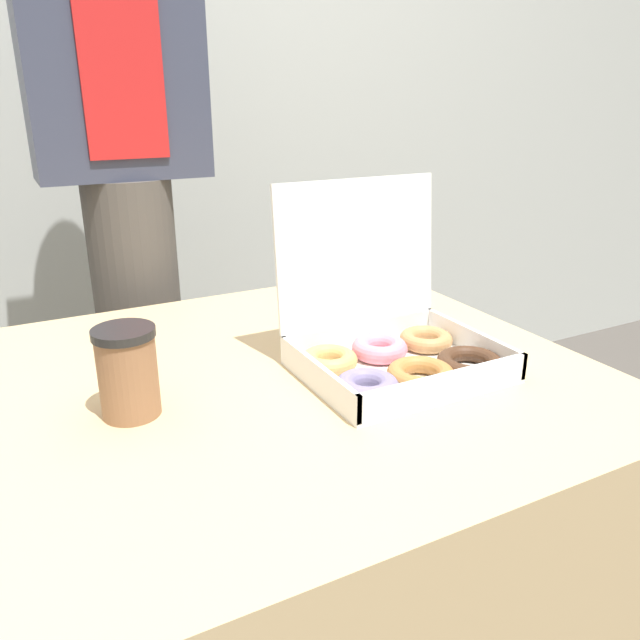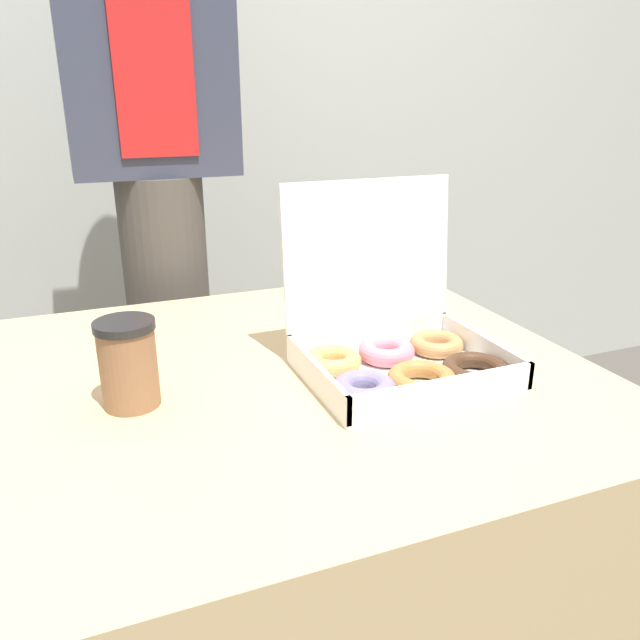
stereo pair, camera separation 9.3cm
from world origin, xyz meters
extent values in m
cube|color=#B2B7B2|center=(0.00, 1.18, 1.30)|extent=(10.00, 0.05, 2.60)
cube|color=tan|center=(0.00, 0.00, 0.37)|extent=(0.97, 0.88, 0.74)
cube|color=white|center=(0.16, -0.09, 0.74)|extent=(0.31, 0.25, 0.01)
cube|color=white|center=(0.01, -0.09, 0.76)|extent=(0.01, 0.25, 0.04)
cube|color=white|center=(0.31, -0.09, 0.76)|extent=(0.01, 0.25, 0.04)
cube|color=white|center=(0.16, -0.21, 0.76)|extent=(0.31, 0.01, 0.04)
cube|color=white|center=(0.16, 0.03, 0.76)|extent=(0.31, 0.01, 0.04)
cube|color=white|center=(0.16, 0.05, 0.91)|extent=(0.31, 0.03, 0.25)
torus|color=slate|center=(0.06, -0.15, 0.76)|extent=(0.13, 0.13, 0.03)
torus|color=tan|center=(0.06, -0.03, 0.76)|extent=(0.12, 0.12, 0.03)
torus|color=#A87038|center=(0.16, -0.15, 0.76)|extent=(0.11, 0.11, 0.03)
torus|color=pink|center=(0.16, -0.03, 0.76)|extent=(0.13, 0.13, 0.03)
torus|color=#422819|center=(0.26, -0.15, 0.76)|extent=(0.12, 0.12, 0.03)
torus|color=#B27F4C|center=(0.26, -0.03, 0.76)|extent=(0.13, 0.13, 0.03)
cylinder|color=#8C6042|center=(-0.25, -0.03, 0.80)|extent=(0.08, 0.08, 0.12)
cylinder|color=black|center=(-0.25, -0.03, 0.86)|extent=(0.09, 0.09, 0.01)
cylinder|color=#4C4742|center=(-0.10, 0.64, 0.49)|extent=(0.20, 0.20, 0.98)
cube|color=#383D51|center=(-0.10, 0.64, 1.29)|extent=(0.37, 0.17, 0.62)
cube|color=red|center=(-0.10, 0.55, 1.23)|extent=(0.17, 0.01, 0.39)
camera|label=1|loc=(-0.38, -0.85, 1.17)|focal=35.00mm
camera|label=2|loc=(-0.30, -0.88, 1.17)|focal=35.00mm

